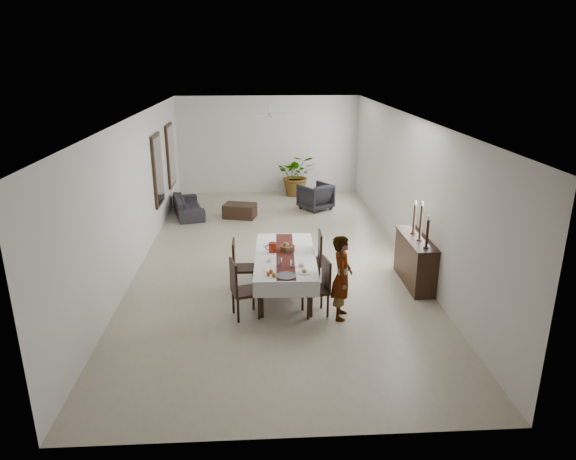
{
  "coord_description": "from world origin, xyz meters",
  "views": [
    {
      "loc": [
        -0.35,
        -11.08,
        4.4
      ],
      "look_at": [
        0.23,
        -1.22,
        1.05
      ],
      "focal_mm": 32.0,
      "sensor_mm": 36.0,
      "label": 1
    }
  ],
  "objects_px": {
    "red_pitcher": "(272,247)",
    "woman": "(342,277)",
    "dining_table_top": "(285,256)",
    "sideboard_body": "(415,261)",
    "sofa": "(188,206)"
  },
  "relations": [
    {
      "from": "sideboard_body",
      "to": "sofa",
      "type": "xyz_separation_m",
      "value": [
        -5.19,
        5.09,
        -0.2
      ]
    },
    {
      "from": "woman",
      "to": "sideboard_body",
      "type": "distance_m",
      "value": 2.2
    },
    {
      "from": "red_pitcher",
      "to": "sofa",
      "type": "height_order",
      "value": "red_pitcher"
    },
    {
      "from": "red_pitcher",
      "to": "sofa",
      "type": "bearing_deg",
      "value": 114.26
    },
    {
      "from": "woman",
      "to": "sideboard_body",
      "type": "bearing_deg",
      "value": -40.39
    },
    {
      "from": "sideboard_body",
      "to": "sofa",
      "type": "bearing_deg",
      "value": 135.54
    },
    {
      "from": "dining_table_top",
      "to": "red_pitcher",
      "type": "relative_size",
      "value": 12.0
    },
    {
      "from": "woman",
      "to": "sofa",
      "type": "height_order",
      "value": "woman"
    },
    {
      "from": "dining_table_top",
      "to": "sideboard_body",
      "type": "relative_size",
      "value": 1.5
    },
    {
      "from": "red_pitcher",
      "to": "woman",
      "type": "distance_m",
      "value": 1.76
    },
    {
      "from": "red_pitcher",
      "to": "sideboard_body",
      "type": "relative_size",
      "value": 0.13
    },
    {
      "from": "red_pitcher",
      "to": "woman",
      "type": "height_order",
      "value": "woman"
    },
    {
      "from": "woman",
      "to": "sideboard_body",
      "type": "height_order",
      "value": "woman"
    },
    {
      "from": "dining_table_top",
      "to": "sideboard_body",
      "type": "xyz_separation_m",
      "value": [
        2.64,
        0.19,
        -0.24
      ]
    },
    {
      "from": "red_pitcher",
      "to": "sideboard_body",
      "type": "height_order",
      "value": "red_pitcher"
    }
  ]
}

